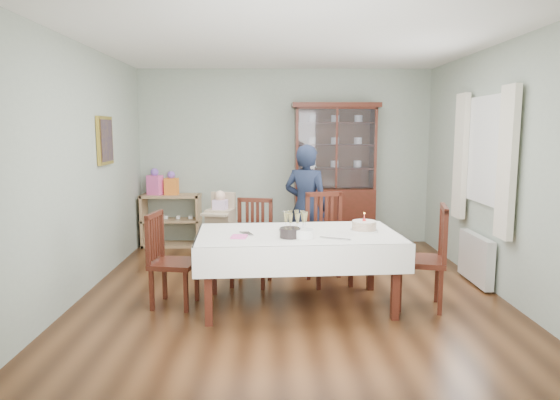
{
  "coord_description": "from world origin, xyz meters",
  "views": [
    {
      "loc": [
        -0.21,
        -5.29,
        1.78
      ],
      "look_at": [
        -0.12,
        0.2,
        1.0
      ],
      "focal_mm": 32.0,
      "sensor_mm": 36.0,
      "label": 1
    }
  ],
  "objects_px": {
    "birthday_cake": "(364,226)",
    "dining_table": "(298,269)",
    "chair_far_left": "(252,259)",
    "high_chair": "(221,236)",
    "gift_bag_pink": "(155,183)",
    "chair_end_right": "(421,277)",
    "sideboard": "(172,220)",
    "woman": "(306,207)",
    "champagne_tray": "(295,225)",
    "china_cabinet": "(334,173)",
    "chair_end_left": "(173,278)",
    "gift_bag_orange": "(171,184)"
  },
  "relations": [
    {
      "from": "birthday_cake",
      "to": "dining_table",
      "type": "bearing_deg",
      "value": -174.6
    },
    {
      "from": "chair_far_left",
      "to": "high_chair",
      "type": "distance_m",
      "value": 0.92
    },
    {
      "from": "high_chair",
      "to": "gift_bag_pink",
      "type": "distance_m",
      "value": 1.67
    },
    {
      "from": "chair_end_right",
      "to": "sideboard",
      "type": "bearing_deg",
      "value": -118.4
    },
    {
      "from": "woman",
      "to": "birthday_cake",
      "type": "relative_size",
      "value": 5.71
    },
    {
      "from": "birthday_cake",
      "to": "gift_bag_pink",
      "type": "distance_m",
      "value": 3.76
    },
    {
      "from": "champagne_tray",
      "to": "birthday_cake",
      "type": "relative_size",
      "value": 1.2
    },
    {
      "from": "china_cabinet",
      "to": "high_chair",
      "type": "relative_size",
      "value": 2.18
    },
    {
      "from": "sideboard",
      "to": "birthday_cake",
      "type": "relative_size",
      "value": 3.21
    },
    {
      "from": "chair_far_left",
      "to": "chair_end_left",
      "type": "bearing_deg",
      "value": -125.18
    },
    {
      "from": "gift_bag_orange",
      "to": "high_chair",
      "type": "bearing_deg",
      "value": -52.62
    },
    {
      "from": "chair_far_left",
      "to": "birthday_cake",
      "type": "xyz_separation_m",
      "value": [
        1.17,
        -0.69,
        0.52
      ]
    },
    {
      "from": "high_chair",
      "to": "gift_bag_orange",
      "type": "bearing_deg",
      "value": 142.29
    },
    {
      "from": "chair_end_right",
      "to": "gift_bag_pink",
      "type": "relative_size",
      "value": 2.58
    },
    {
      "from": "birthday_cake",
      "to": "china_cabinet",
      "type": "bearing_deg",
      "value": 89.5
    },
    {
      "from": "china_cabinet",
      "to": "high_chair",
      "type": "bearing_deg",
      "value": -145.75
    },
    {
      "from": "dining_table",
      "to": "chair_far_left",
      "type": "bearing_deg",
      "value": 123.42
    },
    {
      "from": "dining_table",
      "to": "birthday_cake",
      "type": "height_order",
      "value": "birthday_cake"
    },
    {
      "from": "chair_far_left",
      "to": "woman",
      "type": "xyz_separation_m",
      "value": [
        0.68,
        0.65,
        0.51
      ]
    },
    {
      "from": "woman",
      "to": "china_cabinet",
      "type": "bearing_deg",
      "value": -88.29
    },
    {
      "from": "sideboard",
      "to": "birthday_cake",
      "type": "bearing_deg",
      "value": -46.66
    },
    {
      "from": "sideboard",
      "to": "chair_end_right",
      "type": "distance_m",
      "value": 4.1
    },
    {
      "from": "sideboard",
      "to": "birthday_cake",
      "type": "distance_m",
      "value": 3.63
    },
    {
      "from": "high_chair",
      "to": "gift_bag_orange",
      "type": "distance_m",
      "value": 1.51
    },
    {
      "from": "dining_table",
      "to": "gift_bag_orange",
      "type": "bearing_deg",
      "value": 123.74
    },
    {
      "from": "high_chair",
      "to": "gift_bag_orange",
      "type": "relative_size",
      "value": 2.77
    },
    {
      "from": "chair_far_left",
      "to": "chair_end_left",
      "type": "height_order",
      "value": "chair_far_left"
    },
    {
      "from": "gift_bag_orange",
      "to": "woman",
      "type": "bearing_deg",
      "value": -32.86
    },
    {
      "from": "china_cabinet",
      "to": "birthday_cake",
      "type": "relative_size",
      "value": 7.75
    },
    {
      "from": "china_cabinet",
      "to": "chair_end_right",
      "type": "xyz_separation_m",
      "value": [
        0.55,
        -2.72,
        -0.81
      ]
    },
    {
      "from": "dining_table",
      "to": "birthday_cake",
      "type": "bearing_deg",
      "value": 5.4
    },
    {
      "from": "sideboard",
      "to": "chair_far_left",
      "type": "height_order",
      "value": "chair_far_left"
    },
    {
      "from": "chair_end_right",
      "to": "birthday_cake",
      "type": "relative_size",
      "value": 3.71
    },
    {
      "from": "china_cabinet",
      "to": "champagne_tray",
      "type": "distance_m",
      "value": 2.72
    },
    {
      "from": "high_chair",
      "to": "chair_end_left",
      "type": "bearing_deg",
      "value": -87.5
    },
    {
      "from": "chair_end_left",
      "to": "birthday_cake",
      "type": "height_order",
      "value": "chair_end_left"
    },
    {
      "from": "china_cabinet",
      "to": "woman",
      "type": "xyz_separation_m",
      "value": [
        -0.52,
        -1.27,
        -0.32
      ]
    },
    {
      "from": "sideboard",
      "to": "high_chair",
      "type": "bearing_deg",
      "value": -52.47
    },
    {
      "from": "chair_end_left",
      "to": "birthday_cake",
      "type": "distance_m",
      "value": 2.01
    },
    {
      "from": "woman",
      "to": "gift_bag_pink",
      "type": "distance_m",
      "value": 2.55
    },
    {
      "from": "sideboard",
      "to": "woman",
      "type": "bearing_deg",
      "value": -33.0
    },
    {
      "from": "champagne_tray",
      "to": "chair_far_left",
      "type": "bearing_deg",
      "value": 124.2
    },
    {
      "from": "dining_table",
      "to": "high_chair",
      "type": "distance_m",
      "value": 1.81
    },
    {
      "from": "high_chair",
      "to": "chair_end_right",
      "type": "bearing_deg",
      "value": -21.57
    },
    {
      "from": "chair_end_left",
      "to": "gift_bag_pink",
      "type": "bearing_deg",
      "value": 25.07
    },
    {
      "from": "champagne_tray",
      "to": "chair_end_left",
      "type": "bearing_deg",
      "value": -178.97
    },
    {
      "from": "chair_end_left",
      "to": "gift_bag_orange",
      "type": "height_order",
      "value": "gift_bag_orange"
    },
    {
      "from": "birthday_cake",
      "to": "gift_bag_pink",
      "type": "height_order",
      "value": "gift_bag_pink"
    },
    {
      "from": "chair_far_left",
      "to": "high_chair",
      "type": "relative_size",
      "value": 0.98
    },
    {
      "from": "gift_bag_orange",
      "to": "china_cabinet",
      "type": "bearing_deg",
      "value": -0.04
    }
  ]
}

